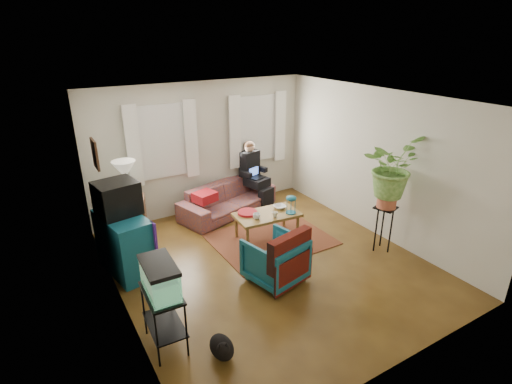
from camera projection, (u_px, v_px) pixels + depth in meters
floor at (269, 263)px, 6.41m from camera, size 4.50×5.00×0.01m
ceiling at (271, 100)px, 5.43m from camera, size 4.50×5.00×0.01m
wall_back at (202, 148)px, 7.91m from camera, size 4.50×0.01×2.60m
wall_front at (407, 268)px, 3.93m from camera, size 4.50×0.01×2.60m
wall_left at (114, 223)px, 4.85m from camera, size 0.01×5.00×2.60m
wall_right at (378, 164)px, 6.99m from camera, size 0.01×5.00×2.60m
window_left at (162, 142)px, 7.42m from camera, size 1.08×0.04×1.38m
window_right at (256, 129)px, 8.39m from camera, size 1.08×0.04×1.38m
curtains_left at (163, 143)px, 7.35m from camera, size 1.36×0.06×1.50m
curtains_right at (258, 129)px, 8.32m from camera, size 1.36×0.06×1.50m
picture_frame at (96, 154)px, 5.30m from camera, size 0.04×0.32×0.40m
area_rug at (270, 239)px, 7.14m from camera, size 2.01×1.61×0.01m
sofa at (228, 194)px, 8.04m from camera, size 2.20×1.35×0.80m
seated_person at (253, 176)px, 8.46m from camera, size 0.67×0.75×1.22m
side_table at (131, 219)px, 7.03m from camera, size 0.66×0.66×0.77m
table_lamp at (126, 181)px, 6.76m from camera, size 0.50×0.50×0.70m
dresser at (125, 244)px, 6.05m from camera, size 0.70×1.12×0.94m
crt_tv at (117, 198)px, 5.86m from camera, size 0.66×0.62×0.50m
aquarium_stand at (164, 319)px, 4.62m from camera, size 0.40×0.68×0.74m
aquarium at (160, 278)px, 4.41m from camera, size 0.36×0.62×0.39m
black_cat at (222, 345)px, 4.52m from camera, size 0.36×0.45×0.33m
armchair at (275, 257)px, 5.85m from camera, size 0.89×0.85×0.77m
serape_throw at (291, 255)px, 5.59m from camera, size 0.80×0.35×0.64m
coffee_table at (267, 225)px, 7.13m from camera, size 1.18×0.71×0.47m
cup_a at (257, 216)px, 6.83m from camera, size 0.14×0.14×0.10m
cup_b at (275, 215)px, 6.89m from camera, size 0.11×0.11×0.10m
bowl at (280, 207)px, 7.24m from camera, size 0.24×0.24×0.06m
snack_tray at (248, 213)px, 7.04m from camera, size 0.38×0.38×0.04m
birdcage at (291, 204)px, 7.01m from camera, size 0.20×0.20×0.33m
plant_stand at (383, 229)px, 6.67m from camera, size 0.42×0.42×0.79m
potted_plant at (390, 176)px, 6.31m from camera, size 1.09×1.01×1.01m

